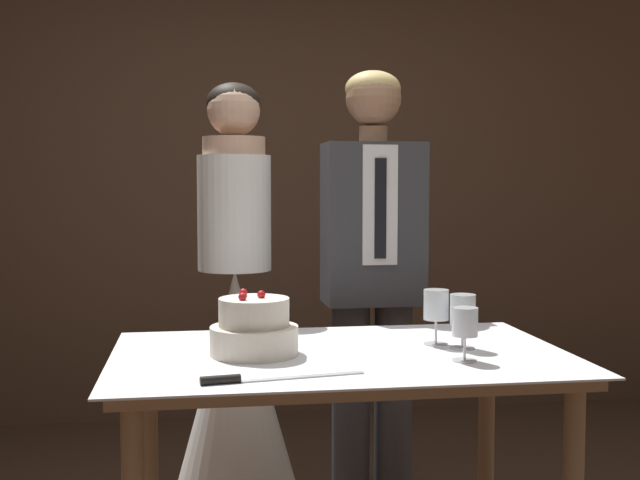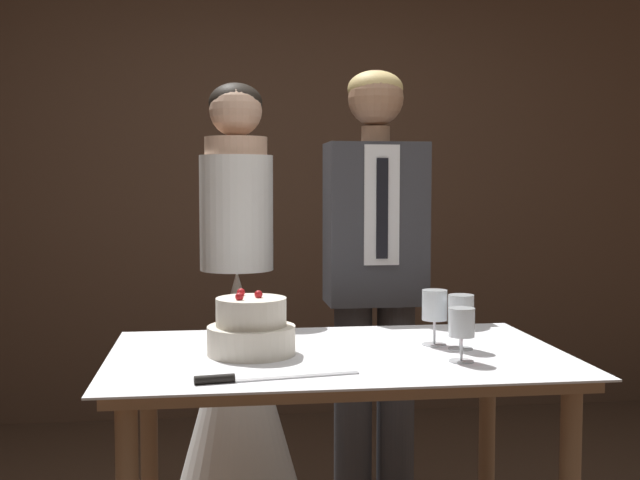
{
  "view_description": "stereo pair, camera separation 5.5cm",
  "coord_description": "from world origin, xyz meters",
  "px_view_note": "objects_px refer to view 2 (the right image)",
  "views": [
    {
      "loc": [
        -0.39,
        -2.28,
        1.31
      ],
      "look_at": [
        0.02,
        0.38,
        1.12
      ],
      "focal_mm": 45.0,
      "sensor_mm": 36.0,
      "label": 1
    },
    {
      "loc": [
        -0.33,
        -2.29,
        1.31
      ],
      "look_at": [
        0.02,
        0.38,
        1.12
      ],
      "focal_mm": 45.0,
      "sensor_mm": 36.0,
      "label": 2
    }
  ],
  "objects_px": {
    "cake_knife": "(246,378)",
    "wine_glass_far": "(462,325)",
    "cake_table": "(338,386)",
    "tiered_cake": "(251,329)",
    "wine_glass_near": "(435,308)",
    "bride": "(238,362)",
    "groom": "(375,266)",
    "wine_glass_middle": "(461,313)"
  },
  "relations": [
    {
      "from": "tiered_cake",
      "to": "wine_glass_near",
      "type": "relative_size",
      "value": 1.5
    },
    {
      "from": "cake_table",
      "to": "bride",
      "type": "height_order",
      "value": "bride"
    },
    {
      "from": "cake_table",
      "to": "wine_glass_far",
      "type": "bearing_deg",
      "value": -27.08
    },
    {
      "from": "tiered_cake",
      "to": "wine_glass_far",
      "type": "bearing_deg",
      "value": -16.65
    },
    {
      "from": "wine_glass_middle",
      "to": "cake_knife",
      "type": "bearing_deg",
      "value": -155.0
    },
    {
      "from": "tiered_cake",
      "to": "groom",
      "type": "xyz_separation_m",
      "value": [
        0.52,
        0.78,
        0.09
      ]
    },
    {
      "from": "tiered_cake",
      "to": "groom",
      "type": "bearing_deg",
      "value": 56.38
    },
    {
      "from": "cake_table",
      "to": "cake_knife",
      "type": "xyz_separation_m",
      "value": [
        -0.28,
        -0.3,
        0.11
      ]
    },
    {
      "from": "cake_table",
      "to": "cake_knife",
      "type": "distance_m",
      "value": 0.43
    },
    {
      "from": "wine_glass_far",
      "to": "groom",
      "type": "height_order",
      "value": "groom"
    },
    {
      "from": "cake_table",
      "to": "cake_knife",
      "type": "relative_size",
      "value": 3.13
    },
    {
      "from": "tiered_cake",
      "to": "wine_glass_far",
      "type": "distance_m",
      "value": 0.6
    },
    {
      "from": "cake_knife",
      "to": "wine_glass_far",
      "type": "distance_m",
      "value": 0.62
    },
    {
      "from": "cake_table",
      "to": "bride",
      "type": "bearing_deg",
      "value": 108.85
    },
    {
      "from": "cake_table",
      "to": "wine_glass_middle",
      "type": "relative_size",
      "value": 8.08
    },
    {
      "from": "wine_glass_middle",
      "to": "wine_glass_far",
      "type": "bearing_deg",
      "value": -106.82
    },
    {
      "from": "tiered_cake",
      "to": "cake_knife",
      "type": "bearing_deg",
      "value": -95.17
    },
    {
      "from": "tiered_cake",
      "to": "bride",
      "type": "xyz_separation_m",
      "value": [
        -0.02,
        0.78,
        -0.27
      ]
    },
    {
      "from": "tiered_cake",
      "to": "groom",
      "type": "distance_m",
      "value": 0.94
    },
    {
      "from": "tiered_cake",
      "to": "bride",
      "type": "height_order",
      "value": "bride"
    },
    {
      "from": "cake_table",
      "to": "bride",
      "type": "distance_m",
      "value": 0.84
    },
    {
      "from": "cake_table",
      "to": "wine_glass_far",
      "type": "relative_size",
      "value": 8.78
    },
    {
      "from": "cake_table",
      "to": "bride",
      "type": "xyz_separation_m",
      "value": [
        -0.27,
        0.79,
        -0.1
      ]
    },
    {
      "from": "groom",
      "to": "bride",
      "type": "bearing_deg",
      "value": 179.96
    },
    {
      "from": "cake_table",
      "to": "wine_glass_near",
      "type": "xyz_separation_m",
      "value": [
        0.31,
        0.07,
        0.21
      ]
    },
    {
      "from": "wine_glass_near",
      "to": "groom",
      "type": "bearing_deg",
      "value": 93.1
    },
    {
      "from": "tiered_cake",
      "to": "wine_glass_middle",
      "type": "bearing_deg",
      "value": -0.8
    },
    {
      "from": "bride",
      "to": "tiered_cake",
      "type": "bearing_deg",
      "value": -88.61
    },
    {
      "from": "wine_glass_near",
      "to": "groom",
      "type": "relative_size",
      "value": 0.1
    },
    {
      "from": "wine_glass_near",
      "to": "bride",
      "type": "relative_size",
      "value": 0.1
    },
    {
      "from": "cake_knife",
      "to": "wine_glass_far",
      "type": "height_order",
      "value": "wine_glass_far"
    },
    {
      "from": "cake_knife",
      "to": "cake_table",
      "type": "bearing_deg",
      "value": 38.51
    },
    {
      "from": "wine_glass_far",
      "to": "bride",
      "type": "height_order",
      "value": "bride"
    },
    {
      "from": "cake_table",
      "to": "cake_knife",
      "type": "height_order",
      "value": "cake_knife"
    },
    {
      "from": "bride",
      "to": "cake_knife",
      "type": "bearing_deg",
      "value": -90.48
    },
    {
      "from": "wine_glass_middle",
      "to": "groom",
      "type": "distance_m",
      "value": 0.8
    },
    {
      "from": "cake_knife",
      "to": "bride",
      "type": "xyz_separation_m",
      "value": [
        0.01,
        1.09,
        -0.2
      ]
    },
    {
      "from": "tiered_cake",
      "to": "wine_glass_middle",
      "type": "relative_size",
      "value": 1.56
    },
    {
      "from": "tiered_cake",
      "to": "wine_glass_near",
      "type": "bearing_deg",
      "value": 6.21
    },
    {
      "from": "wine_glass_middle",
      "to": "wine_glass_far",
      "type": "height_order",
      "value": "wine_glass_middle"
    },
    {
      "from": "wine_glass_near",
      "to": "wine_glass_far",
      "type": "relative_size",
      "value": 1.13
    },
    {
      "from": "tiered_cake",
      "to": "wine_glass_near",
      "type": "distance_m",
      "value": 0.56
    }
  ]
}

